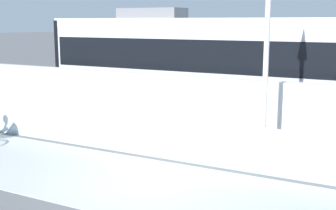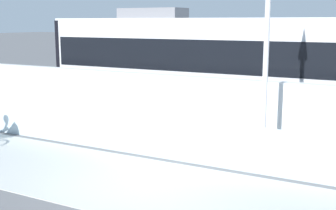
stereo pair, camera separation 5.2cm
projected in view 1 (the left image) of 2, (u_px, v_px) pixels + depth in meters
The scene contains 7 objects.
ground_plane at pixel (140, 185), 9.46m from camera, with size 200.00×200.00×0.00m, color slate.
bike_path_deck at pixel (140, 184), 9.46m from camera, with size 32.00×3.20×0.01m, color silver.
glass_parapet at pixel (180, 140), 10.97m from camera, with size 32.00×0.05×1.06m, color silver.
concrete_barrier_wall at pixel (210, 111), 12.45m from camera, with size 32.00×0.36×1.85m, color white.
tram_rail_near at pixel (240, 126), 14.76m from camera, with size 32.00×0.08×0.01m, color #595654.
tram_rail_far at pixel (254, 118), 16.00m from camera, with size 32.00×0.08×0.01m, color #595654.
lamp_post_antenna at pixel (267, 24), 9.81m from camera, with size 0.28×0.28×5.20m.
Camera 1 is at (4.80, -7.64, 3.35)m, focal length 48.65 mm.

